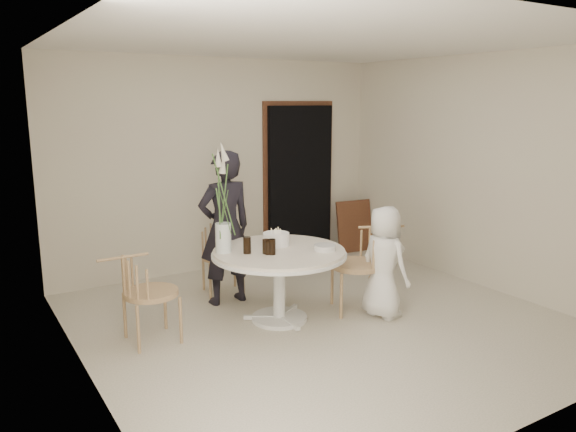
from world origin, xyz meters
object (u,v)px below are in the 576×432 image
birthday_cake (276,239)px  flower_vase (223,214)px  table (279,261)px  boy (384,262)px  girl (225,228)px  chair_far (220,246)px  chair_left (138,286)px  chair_right (369,255)px

birthday_cake → flower_vase: flower_vase is taller
table → boy: 1.06m
flower_vase → girl: bearing=62.9°
chair_far → chair_left: size_ratio=0.96×
boy → birthday_cake: 1.11m
girl → flower_vase: size_ratio=1.56×
boy → flower_vase: (-1.45, 0.68, 0.53)m
girl → flower_vase: bearing=61.6°
flower_vase → birthday_cake: bearing=-4.5°
flower_vase → boy: bearing=-25.1°
table → chair_far: 1.14m
chair_left → chair_right: bearing=-101.5°
birthday_cake → flower_vase: 0.65m
chair_far → girl: (-0.11, -0.38, 0.30)m
chair_far → chair_right: bearing=-40.8°
chair_right → chair_left: bearing=-77.1°
girl → birthday_cake: size_ratio=6.20×
chair_right → boy: (0.01, -0.22, -0.02)m
chair_left → girl: 1.30m
table → girl: girl is taller
chair_left → boy: size_ratio=0.74×
boy → chair_far: bearing=25.7°
girl → chair_far: bearing=-107.4°
chair_far → girl: size_ratio=0.49×
chair_left → girl: (1.14, 0.57, 0.28)m
chair_right → girl: size_ratio=0.55×
chair_right → boy: boy is taller
table → girl: size_ratio=0.80×
birthday_cake → flower_vase: size_ratio=0.25×
chair_right → birthday_cake: 0.99m
chair_right → boy: bearing=26.2°
chair_far → chair_right: 1.74m
chair_right → girl: (-1.16, 1.00, 0.24)m
table → boy: size_ratio=1.16×
chair_left → chair_far: bearing=-53.6°
table → chair_left: chair_left is taller
table → flower_vase: size_ratio=1.25×
chair_far → boy: boy is taller
chair_right → girl: bearing=-107.0°
chair_right → flower_vase: flower_vase is taller
girl → chair_right: bearing=138.1°
table → chair_far: (-0.11, 1.14, -0.09)m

